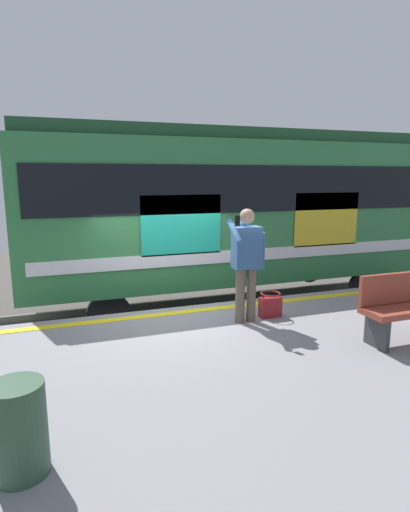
{
  "coord_description": "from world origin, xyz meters",
  "views": [
    {
      "loc": [
        1.76,
        6.43,
        3.15
      ],
      "look_at": [
        -0.39,
        0.3,
        1.9
      ],
      "focal_mm": 29.09,
      "sensor_mm": 36.0,
      "label": 1
    }
  ],
  "objects_px": {
    "passenger": "(246,256)",
    "trash_bin": "(19,429)",
    "train_carriage": "(231,205)",
    "handbag": "(270,306)"
  },
  "relations": [
    {
      "from": "train_carriage",
      "to": "passenger",
      "type": "bearing_deg",
      "value": 70.82
    },
    {
      "from": "train_carriage",
      "to": "passenger",
      "type": "distance_m",
      "value": 3.62
    },
    {
      "from": "passenger",
      "to": "handbag",
      "type": "xyz_separation_m",
      "value": [
        -0.45,
        -0.05,
        -0.82
      ]
    },
    {
      "from": "passenger",
      "to": "handbag",
      "type": "distance_m",
      "value": 0.94
    },
    {
      "from": "train_carriage",
      "to": "passenger",
      "type": "relative_size",
      "value": 5.37
    },
    {
      "from": "train_carriage",
      "to": "handbag",
      "type": "distance_m",
      "value": 3.66
    },
    {
      "from": "passenger",
      "to": "trash_bin",
      "type": "relative_size",
      "value": 2.4
    },
    {
      "from": "passenger",
      "to": "handbag",
      "type": "bearing_deg",
      "value": -173.09
    },
    {
      "from": "train_carriage",
      "to": "handbag",
      "type": "relative_size",
      "value": 23.68
    },
    {
      "from": "train_carriage",
      "to": "trash_bin",
      "type": "bearing_deg",
      "value": 54.81
    }
  ]
}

